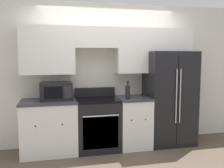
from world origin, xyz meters
TOP-DOWN VIEW (x-y plane):
  - ground_plane at (0.00, 0.00)m, footprint 12.00×12.00m
  - wall_back at (0.01, 0.59)m, footprint 8.00×0.39m
  - lower_cabinets_left at (-1.08, 0.31)m, footprint 0.93×0.64m
  - lower_cabinets_right at (0.39, 0.31)m, footprint 0.58×0.64m
  - oven_range at (-0.26, 0.31)m, footprint 0.74×0.65m
  - refrigerator at (1.10, 0.38)m, footprint 0.87×0.79m
  - microwave at (-0.96, 0.38)m, footprint 0.53×0.39m
  - bottle at (0.25, 0.18)m, footprint 0.08×0.08m

SIDE VIEW (x-z plane):
  - ground_plane at x=0.00m, z-range 0.00..0.00m
  - lower_cabinets_left at x=-1.08m, z-range 0.00..0.90m
  - lower_cabinets_right at x=0.39m, z-range 0.00..0.90m
  - oven_range at x=-0.26m, z-range -0.07..0.99m
  - refrigerator at x=1.10m, z-range 0.00..1.72m
  - bottle at x=0.25m, z-range 0.87..1.18m
  - microwave at x=-0.96m, z-range 0.90..1.20m
  - wall_back at x=0.01m, z-range 0.17..2.77m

